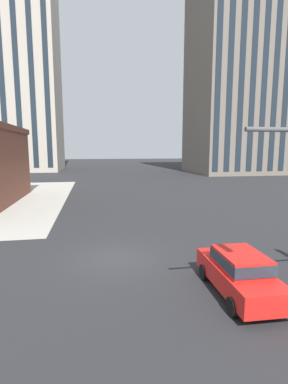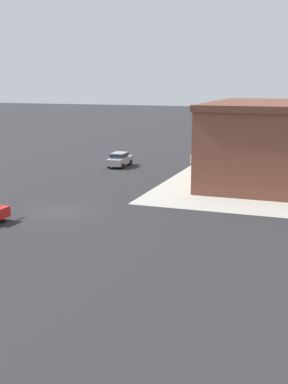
# 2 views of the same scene
# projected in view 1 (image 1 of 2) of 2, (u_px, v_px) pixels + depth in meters

# --- Properties ---
(ground_plane) EXTENTS (320.00, 320.00, 0.00)m
(ground_plane) POSITION_uv_depth(u_px,v_px,m) (116.00, 258.00, 14.44)
(ground_plane) COLOR #262628
(car_main_southbound_far) EXTENTS (2.01, 4.46, 1.68)m
(car_main_southbound_far) POSITION_uv_depth(u_px,v_px,m) (239.00, 271.00, 10.70)
(car_main_southbound_far) COLOR red
(car_main_southbound_far) RESTS_ON ground
(residential_tower_skyline_right) EXTENTS (20.10, 18.36, 54.02)m
(residential_tower_skyline_right) POSITION_uv_depth(u_px,v_px,m) (238.00, 53.00, 64.49)
(residential_tower_skyline_right) COLOR #70665B
(residential_tower_skyline_right) RESTS_ON ground
(residential_tower_skyline_left) EXTENTS (16.32, 19.70, 63.68)m
(residential_tower_skyline_left) POSITION_uv_depth(u_px,v_px,m) (24.00, 44.00, 72.16)
(residential_tower_skyline_left) COLOR #B2A899
(residential_tower_skyline_left) RESTS_ON ground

